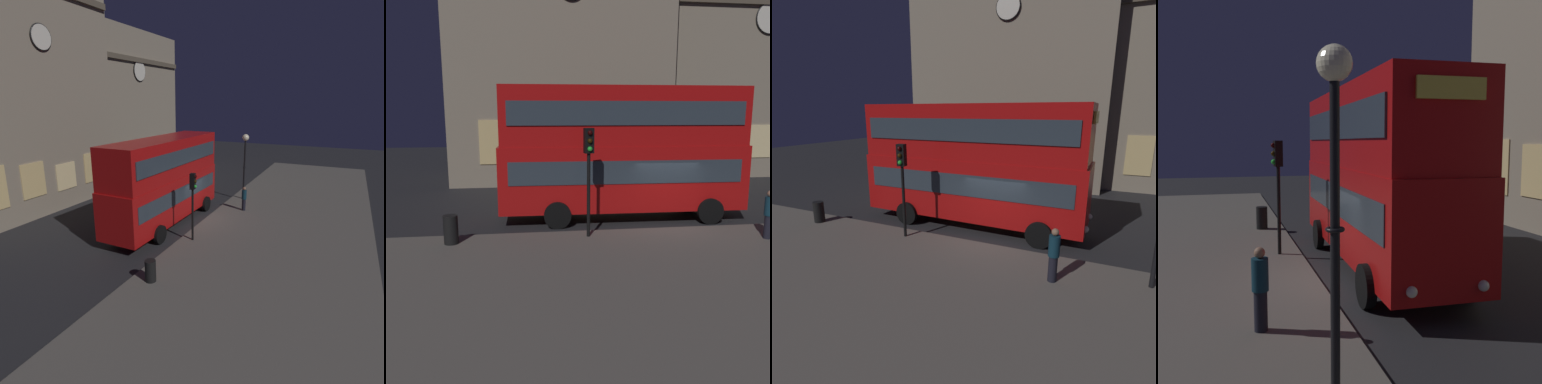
# 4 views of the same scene
# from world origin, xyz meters

# --- Properties ---
(ground_plane) EXTENTS (80.00, 80.00, 0.00)m
(ground_plane) POSITION_xyz_m (0.00, 0.00, 0.00)
(ground_plane) COLOR #232326
(sidewalk_slab) EXTENTS (44.00, 9.95, 0.12)m
(sidewalk_slab) POSITION_xyz_m (0.00, -5.64, 0.06)
(sidewalk_slab) COLOR #5B564F
(sidewalk_slab) RESTS_ON ground
(building_with_clock) EXTENTS (13.64, 7.82, 18.29)m
(building_with_clock) POSITION_xyz_m (-3.11, 13.26, 9.14)
(building_with_clock) COLOR gray
(building_with_clock) RESTS_ON ground
(double_decker_bus) EXTENTS (10.17, 2.96, 5.44)m
(double_decker_bus) POSITION_xyz_m (-1.52, 1.37, 3.02)
(double_decker_bus) COLOR #B20F0F
(double_decker_bus) RESTS_ON ground
(traffic_light_near_kerb) EXTENTS (0.35, 0.38, 3.79)m
(traffic_light_near_kerb) POSITION_xyz_m (-3.34, -1.40, 2.85)
(traffic_light_near_kerb) COLOR black
(traffic_light_near_kerb) RESTS_ON sidewalk_slab
(pedestrian) EXTENTS (0.34, 0.34, 1.70)m
(pedestrian) POSITION_xyz_m (2.78, -2.47, 1.00)
(pedestrian) COLOR black
(pedestrian) RESTS_ON sidewalk_slab
(litter_bin) EXTENTS (0.48, 0.48, 0.96)m
(litter_bin) POSITION_xyz_m (-8.00, -1.60, 0.60)
(litter_bin) COLOR black
(litter_bin) RESTS_ON sidewalk_slab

